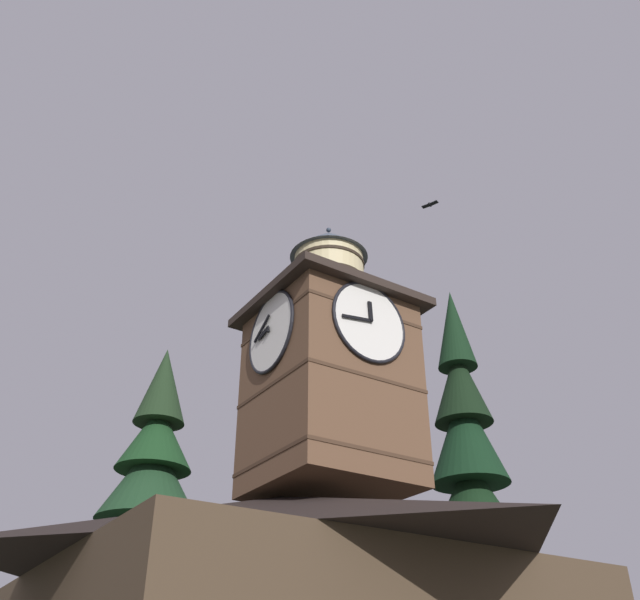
# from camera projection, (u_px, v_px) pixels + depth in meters

# --- Properties ---
(clock_tower) EXTENTS (4.55, 4.55, 8.67)m
(clock_tower) POSITION_uv_depth(u_px,v_px,m) (329.00, 372.00, 20.06)
(clock_tower) COLOR brown
(clock_tower) RESTS_ON building_main
(pine_tree_behind) EXTENTS (5.87, 5.87, 13.40)m
(pine_tree_behind) POSITION_uv_depth(u_px,v_px,m) (141.00, 565.00, 22.50)
(pine_tree_behind) COLOR #473323
(pine_tree_behind) RESTS_ON ground_plane
(pine_tree_aside) EXTENTS (5.36, 5.36, 18.29)m
(pine_tree_aside) POSITION_uv_depth(u_px,v_px,m) (477.00, 538.00, 26.66)
(pine_tree_aside) COLOR #473323
(pine_tree_aside) RESTS_ON ground_plane
(moon) EXTENTS (1.86, 1.86, 1.86)m
(moon) POSITION_uv_depth(u_px,v_px,m) (255.00, 507.00, 56.13)
(moon) COLOR silver
(flying_bird_high) EXTENTS (0.41, 0.67, 0.14)m
(flying_bird_high) POSITION_uv_depth(u_px,v_px,m) (430.00, 205.00, 26.82)
(flying_bird_high) COLOR black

